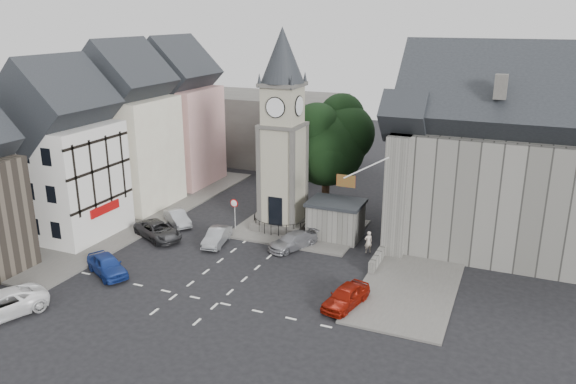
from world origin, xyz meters
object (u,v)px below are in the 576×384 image
at_px(stone_shelter, 336,219).
at_px(car_west_blue, 107,265).
at_px(pedestrian, 368,242).
at_px(clock_tower, 283,132).
at_px(car_east_red, 346,296).

height_order(stone_shelter, car_west_blue, stone_shelter).
bearing_deg(pedestrian, stone_shelter, -69.66).
bearing_deg(car_west_blue, stone_shelter, -16.02).
bearing_deg(stone_shelter, car_west_blue, -134.53).
distance_m(stone_shelter, pedestrian, 3.76).
height_order(clock_tower, pedestrian, clock_tower).
height_order(clock_tower, car_west_blue, clock_tower).
bearing_deg(pedestrian, car_west_blue, -5.18).
xyz_separation_m(clock_tower, pedestrian, (8.00, -2.34, -7.26)).
relative_size(car_west_blue, pedestrian, 2.43).
relative_size(car_east_red, pedestrian, 2.31).
bearing_deg(car_east_red, clock_tower, 142.66).
distance_m(stone_shelter, car_west_blue, 17.56).
bearing_deg(clock_tower, car_east_red, -50.49).
distance_m(car_west_blue, car_east_red, 16.55).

